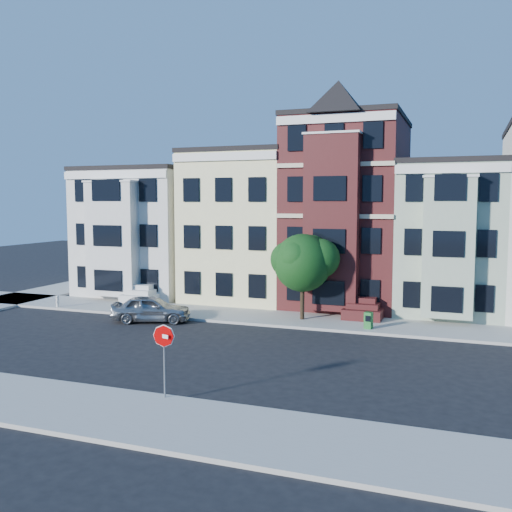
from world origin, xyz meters
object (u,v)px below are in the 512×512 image
at_px(street_tree, 303,267).
at_px(stop_sign, 164,357).
at_px(parked_car, 151,309).
at_px(fire_hydrant, 58,302).
at_px(newspaper_box, 368,320).

xyz_separation_m(street_tree, stop_sign, (-0.90, -14.29, -1.59)).
relative_size(parked_car, fire_hydrant, 7.59).
distance_m(parked_car, stop_sign, 13.40).
height_order(street_tree, parked_car, street_tree).
distance_m(street_tree, fire_hydrant, 16.04).
xyz_separation_m(parked_car, stop_sign, (7.20, -11.28, 0.82)).
relative_size(parked_car, newspaper_box, 5.04).
distance_m(street_tree, stop_sign, 14.41).
xyz_separation_m(newspaper_box, fire_hydrant, (-19.67, -0.52, -0.15)).
xyz_separation_m(newspaper_box, stop_sign, (-4.85, -13.12, 0.99)).
height_order(street_tree, fire_hydrant, street_tree).
bearing_deg(fire_hydrant, street_tree, 6.14).
bearing_deg(newspaper_box, street_tree, 175.79).
bearing_deg(parked_car, fire_hydrant, 61.56).
distance_m(fire_hydrant, stop_sign, 19.48).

